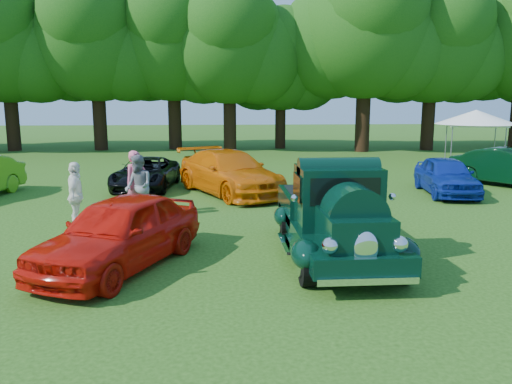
{
  "coord_description": "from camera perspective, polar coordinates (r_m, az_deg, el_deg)",
  "views": [
    {
      "loc": [
        -0.78,
        -10.29,
        3.41
      ],
      "look_at": [
        0.15,
        2.17,
        1.1
      ],
      "focal_mm": 35.0,
      "sensor_mm": 36.0,
      "label": 1
    }
  ],
  "objects": [
    {
      "name": "ground",
      "position": [
        10.86,
        0.08,
        -7.81
      ],
      "size": [
        120.0,
        120.0,
        0.0
      ],
      "primitive_type": "plane",
      "color": "#214810",
      "rests_on": "ground"
    },
    {
      "name": "spectator_pink",
      "position": [
        15.24,
        -13.49,
        0.98
      ],
      "size": [
        0.84,
        0.82,
        1.94
      ],
      "primitive_type": "imported",
      "rotation": [
        0.0,
        0.0,
        0.72
      ],
      "color": "#E15C7F",
      "rests_on": "ground"
    },
    {
      "name": "back_car_black",
      "position": [
        19.79,
        -12.46,
        2.09
      ],
      "size": [
        2.45,
        4.54,
        1.21
      ],
      "primitive_type": "imported",
      "rotation": [
        0.0,
        0.0,
        -0.1
      ],
      "color": "black",
      "rests_on": "ground"
    },
    {
      "name": "hero_pickup",
      "position": [
        11.06,
        8.94,
        -2.87
      ],
      "size": [
        2.42,
        5.19,
        2.03
      ],
      "color": "black",
      "rests_on": "ground"
    },
    {
      "name": "canopy_tent",
      "position": [
        27.47,
        23.83,
        7.79
      ],
      "size": [
        4.95,
        4.95,
        2.92
      ],
      "rotation": [
        0.0,
        0.0,
        -0.33
      ],
      "color": "white",
      "rests_on": "ground"
    },
    {
      "name": "spectator_grey",
      "position": [
        14.86,
        -13.29,
        0.59
      ],
      "size": [
        1.07,
        1.14,
        1.86
      ],
      "primitive_type": "imported",
      "rotation": [
        0.0,
        0.0,
        -1.02
      ],
      "color": "gray",
      "rests_on": "ground"
    },
    {
      "name": "back_car_orange",
      "position": [
        18.31,
        -3.03,
        2.24
      ],
      "size": [
        4.47,
        5.86,
        1.58
      ],
      "primitive_type": "imported",
      "rotation": [
        0.0,
        0.0,
        0.48
      ],
      "color": "#D56107",
      "rests_on": "ground"
    },
    {
      "name": "back_car_blue",
      "position": [
        19.49,
        20.9,
        1.76
      ],
      "size": [
        2.18,
        4.21,
        1.37
      ],
      "primitive_type": "imported",
      "rotation": [
        0.0,
        0.0,
        -0.14
      ],
      "color": "navy",
      "rests_on": "ground"
    },
    {
      "name": "red_convertible",
      "position": [
        10.61,
        -15.32,
        -4.42
      ],
      "size": [
        3.43,
        4.73,
        1.5
      ],
      "primitive_type": "imported",
      "rotation": [
        0.0,
        0.0,
        -0.43
      ],
      "color": "red",
      "rests_on": "ground"
    },
    {
      "name": "tree_line",
      "position": [
        34.52,
        -4.34,
        16.76
      ],
      "size": [
        64.58,
        11.13,
        12.37
      ],
      "color": "#311D10",
      "rests_on": "ground"
    },
    {
      "name": "spectator_white",
      "position": [
        14.0,
        -19.9,
        -0.44
      ],
      "size": [
        0.58,
        1.11,
        1.82
      ],
      "primitive_type": "imported",
      "rotation": [
        0.0,
        0.0,
        1.7
      ],
      "color": "white",
      "rests_on": "ground"
    },
    {
      "name": "back_car_green",
      "position": [
        22.39,
        27.16,
        2.51
      ],
      "size": [
        3.95,
        4.63,
        1.5
      ],
      "primitive_type": "imported",
      "rotation": [
        0.0,
        0.0,
        0.62
      ],
      "color": "black",
      "rests_on": "ground"
    }
  ]
}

